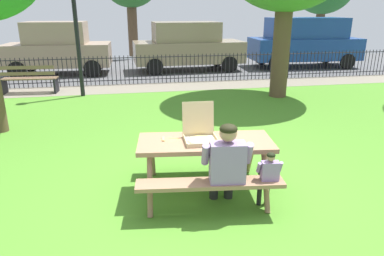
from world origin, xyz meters
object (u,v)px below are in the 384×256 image
at_px(picnic_table_foreground, 205,152).
at_px(parked_car_right, 305,41).
at_px(pizza_slice_on_table, 169,139).
at_px(lamp_post_walkway, 74,8).
at_px(adult_at_table, 226,163).
at_px(pizza_box_open, 200,133).
at_px(park_bench_left, 29,80).
at_px(child_at_table, 268,175).
at_px(parked_car_center, 188,46).
at_px(parked_car_left, 58,48).

xyz_separation_m(picnic_table_foreground, parked_car_right, (6.70, 10.20, 0.50)).
distance_m(picnic_table_foreground, pizza_slice_on_table, 0.52).
bearing_deg(lamp_post_walkway, adult_at_table, -70.47).
height_order(pizza_box_open, adult_at_table, pizza_box_open).
xyz_separation_m(park_bench_left, parked_car_right, (10.56, 3.25, 0.68)).
distance_m(pizza_box_open, adult_at_table, 0.63).
xyz_separation_m(picnic_table_foreground, adult_at_table, (0.14, -0.52, 0.06)).
height_order(pizza_slice_on_table, parked_car_right, parked_car_right).
xyz_separation_m(park_bench_left, lamp_post_walkway, (1.59, -0.64, 2.05)).
distance_m(child_at_table, parked_car_right, 12.40).
relative_size(pizza_slice_on_table, adult_at_table, 0.19).
xyz_separation_m(picnic_table_foreground, park_bench_left, (-3.87, 6.94, -0.18)).
distance_m(pizza_slice_on_table, park_bench_left, 7.62).
bearing_deg(adult_at_table, child_at_table, -10.04).
distance_m(adult_at_table, parked_car_right, 12.57).
relative_size(pizza_box_open, adult_at_table, 0.41).
bearing_deg(adult_at_table, parked_car_center, 82.52).
relative_size(park_bench_left, parked_car_left, 0.41).
xyz_separation_m(lamp_post_walkway, parked_car_right, (8.97, 3.90, -1.37)).
relative_size(lamp_post_walkway, parked_car_center, 0.91).
relative_size(park_bench_left, lamp_post_walkway, 0.40).
height_order(pizza_box_open, pizza_slice_on_table, pizza_box_open).
xyz_separation_m(picnic_table_foreground, pizza_slice_on_table, (-0.47, 0.13, 0.18)).
distance_m(park_bench_left, parked_car_left, 3.33).
bearing_deg(child_at_table, adult_at_table, 169.96).
relative_size(pizza_box_open, pizza_slice_on_table, 2.19).
bearing_deg(pizza_slice_on_table, adult_at_table, -46.42).
bearing_deg(parked_car_left, parked_car_center, -0.01).
xyz_separation_m(child_at_table, parked_car_left, (-4.16, 10.81, 0.51)).
bearing_deg(parked_car_center, lamp_post_walkway, -134.48).
bearing_deg(park_bench_left, child_at_table, -59.06).
bearing_deg(parked_car_left, park_bench_left, -96.49).
height_order(adult_at_table, parked_car_right, parked_car_right).
bearing_deg(child_at_table, parked_car_right, 60.82).
distance_m(adult_at_table, park_bench_left, 8.48).
xyz_separation_m(child_at_table, park_bench_left, (-4.53, 7.56, -0.09)).
height_order(pizza_box_open, park_bench_left, pizza_box_open).
relative_size(adult_at_table, lamp_post_walkway, 0.29).
xyz_separation_m(pizza_slice_on_table, parked_car_center, (2.02, 10.07, 0.23)).
xyz_separation_m(lamp_post_walkway, parked_car_center, (3.83, 3.90, -1.46)).
bearing_deg(adult_at_table, pizza_slice_on_table, 133.58).
bearing_deg(pizza_box_open, park_bench_left, 118.86).
bearing_deg(parked_car_right, child_at_table, -119.18).
relative_size(picnic_table_foreground, adult_at_table, 1.65).
bearing_deg(pizza_box_open, parked_car_center, 80.96).
relative_size(child_at_table, parked_car_right, 0.18).
relative_size(picnic_table_foreground, child_at_table, 2.39).
height_order(pizza_slice_on_table, child_at_table, child_at_table).
relative_size(child_at_table, park_bench_left, 0.50).
xyz_separation_m(pizza_slice_on_table, adult_at_table, (0.62, -0.65, -0.12)).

